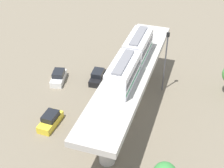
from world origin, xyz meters
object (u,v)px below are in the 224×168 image
parked_car_white (59,77)px  parked_car_yellow (50,120)px  train (131,59)px  signal_post (165,60)px  parked_car_black (98,77)px

parked_car_white → parked_car_yellow: bearing=-83.0°
train → parked_car_yellow: train is taller
train → parked_car_yellow: (-9.18, -5.77, -7.86)m
parked_car_yellow → signal_post: signal_post is taller
parked_car_white → train: bearing=-30.1°
parked_car_yellow → parked_car_black: bearing=80.7°
parked_car_yellow → parked_car_white: same height
parked_car_white → signal_post: signal_post is taller
parked_car_yellow → signal_post: size_ratio=0.44×
parked_car_black → parked_car_white: (-5.85, -2.02, 0.00)m
train → parked_car_white: bearing=162.9°
parked_car_yellow → parked_car_white: 10.31m
train → parked_car_white: 15.46m
parked_car_yellow → parked_car_black: (2.31, 11.70, 0.00)m
train → signal_post: bearing=62.9°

